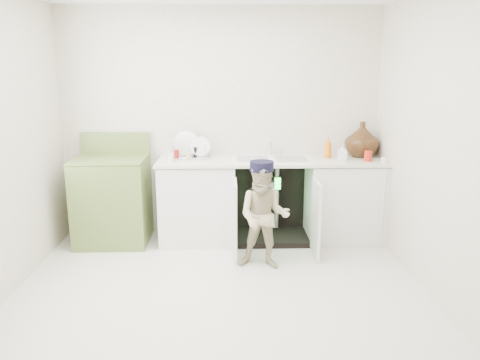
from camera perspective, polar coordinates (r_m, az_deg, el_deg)
name	(u,v)px	position (r m, az deg, el deg)	size (l,w,h in m)	color
ground	(220,289)	(4.14, -2.50, -13.11)	(3.50, 3.50, 0.00)	beige
room_shell	(218,146)	(3.75, -2.70, 4.22)	(6.00, 5.50, 1.26)	silver
counter_run	(275,196)	(5.13, 4.34, -2.00)	(2.44, 1.02, 1.28)	white
avocado_stove	(113,199)	(5.22, -15.25, -2.24)	(0.75, 0.65, 1.16)	olive
repair_worker	(264,215)	(4.37, 2.93, -4.33)	(0.56, 0.66, 1.03)	tan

